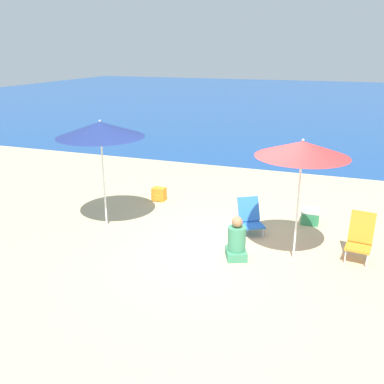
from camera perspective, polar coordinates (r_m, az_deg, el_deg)
The scene contains 9 objects.
ground_plane at distance 8.11m, azimuth 4.71°, elevation -7.57°, with size 60.00×60.00×0.00m, color #C6B284.
sea_water at distance 32.98m, azimuth 16.90°, elevation 11.62°, with size 60.00×40.00×0.01m.
beach_umbrella_navy at distance 8.71m, azimuth -12.13°, elevation 8.15°, with size 1.76×1.76×2.24m.
beach_umbrella_red at distance 7.27m, azimuth 14.50°, elevation 5.56°, with size 1.56×1.56×2.17m.
beach_chair_blue at distance 8.73m, azimuth 7.74°, elevation -3.26°, with size 0.66×0.69×0.71m.
beach_chair_orange at distance 8.12m, azimuth 21.52°, elevation -5.52°, with size 0.48×0.58×0.84m.
person_seated_near at distance 7.66m, azimuth 5.96°, elevation -6.61°, with size 0.48×0.52×0.79m.
backpack_orange at distance 10.55m, azimuth -4.43°, elevation -0.30°, with size 0.32×0.26×0.32m.
cooler_box at distance 9.48m, azimuth 15.51°, elevation -3.12°, with size 0.37×0.33×0.33m.
Camera 1 is at (1.84, -7.04, 3.57)m, focal length 40.00 mm.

